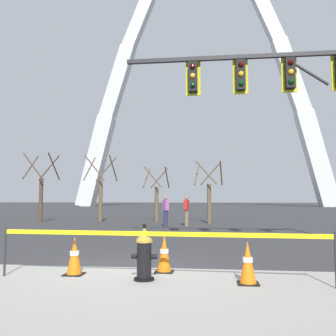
# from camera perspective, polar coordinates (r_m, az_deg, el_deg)

# --- Properties ---
(ground_plane) EXTENTS (240.00, 240.00, 0.00)m
(ground_plane) POSITION_cam_1_polar(r_m,az_deg,el_deg) (7.81, -5.45, -15.44)
(ground_plane) COLOR #333335
(fire_hydrant) EXTENTS (0.46, 0.48, 0.99)m
(fire_hydrant) POSITION_cam_1_polar(r_m,az_deg,el_deg) (6.70, -3.72, -13.20)
(fire_hydrant) COLOR black
(fire_hydrant) RESTS_ON ground
(caution_tape_barrier) EXTENTS (5.88, 0.31, 0.91)m
(caution_tape_barrier) POSITION_cam_1_polar(r_m,az_deg,el_deg) (6.53, -1.56, -11.89)
(caution_tape_barrier) COLOR #232326
(caution_tape_barrier) RESTS_ON ground
(traffic_cone_by_hydrant) EXTENTS (0.36, 0.36, 0.73)m
(traffic_cone_by_hydrant) POSITION_cam_1_polar(r_m,az_deg,el_deg) (7.36, -14.38, -13.16)
(traffic_cone_by_hydrant) COLOR black
(traffic_cone_by_hydrant) RESTS_ON ground
(traffic_cone_mid_sidewalk) EXTENTS (0.36, 0.36, 0.73)m
(traffic_cone_mid_sidewalk) POSITION_cam_1_polar(r_m,az_deg,el_deg) (6.54, 12.33, -14.27)
(traffic_cone_mid_sidewalk) COLOR black
(traffic_cone_mid_sidewalk) RESTS_ON ground
(traffic_cone_curb_edge) EXTENTS (0.36, 0.36, 0.73)m
(traffic_cone_curb_edge) POSITION_cam_1_polar(r_m,az_deg,el_deg) (7.39, -0.59, -13.26)
(traffic_cone_curb_edge) COLOR black
(traffic_cone_curb_edge) RESTS_ON ground
(traffic_signal_gantry) EXTENTS (7.82, 0.44, 6.00)m
(traffic_signal_gantry) POSITION_cam_1_polar(r_m,az_deg,el_deg) (11.35, 20.68, 10.62)
(traffic_signal_gantry) COLOR #232326
(traffic_signal_gantry) RESTS_ON ground
(monument_arch) EXTENTS (47.08, 2.95, 51.47)m
(monument_arch) POSITION_cam_1_polar(r_m,az_deg,el_deg) (69.95, 5.30, 12.61)
(monument_arch) COLOR silver
(monument_arch) RESTS_ON ground
(tree_far_left) EXTENTS (1.94, 1.95, 4.20)m
(tree_far_left) POSITION_cam_1_polar(r_m,az_deg,el_deg) (23.88, -19.17, -3.50)
(tree_far_left) COLOR #473323
(tree_far_left) RESTS_ON ground
(tree_left_mid) EXTENTS (1.90, 1.91, 4.12)m
(tree_left_mid) POSITION_cam_1_polar(r_m,az_deg,el_deg) (23.23, -10.46, -3.74)
(tree_left_mid) COLOR brown
(tree_left_mid) RESTS_ON ground
(tree_center_left) EXTENTS (1.61, 1.62, 3.46)m
(tree_center_left) POSITION_cam_1_polar(r_m,az_deg,el_deg) (23.53, -1.80, -4.55)
(tree_center_left) COLOR brown
(tree_center_left) RESTS_ON ground
(tree_center_right) EXTENTS (1.68, 1.69, 3.62)m
(tree_center_right) POSITION_cam_1_polar(r_m,az_deg,el_deg) (21.63, 6.41, -4.31)
(tree_center_right) COLOR brown
(tree_center_right) RESTS_ON ground
(pedestrian_walking_left) EXTENTS (0.36, 0.39, 1.59)m
(pedestrian_walking_left) POSITION_cam_1_polar(r_m,az_deg,el_deg) (18.82, -0.35, -6.69)
(pedestrian_walking_left) COLOR #232847
(pedestrian_walking_left) RESTS_ON ground
(pedestrian_standing_center) EXTENTS (0.28, 0.38, 1.59)m
(pedestrian_standing_center) POSITION_cam_1_polar(r_m,az_deg,el_deg) (19.41, 2.90, -6.63)
(pedestrian_standing_center) COLOR brown
(pedestrian_standing_center) RESTS_ON ground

